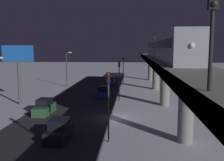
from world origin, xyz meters
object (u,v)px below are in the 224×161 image
object	(u,v)px
subway_train	(164,47)
sedan_blue	(110,82)
traffic_light_near	(108,97)
traffic_light_mid	(119,75)
rail_signal	(213,20)
commercial_billboard	(18,59)
sedan_blue_2	(103,93)
sedan_black	(59,131)
traffic_light_far	(123,67)
sedan_green	(44,108)

from	to	relation	value
subway_train	sedan_blue	size ratio (longest dim) A/B	7.87
traffic_light_near	traffic_light_mid	distance (m)	18.37
rail_signal	traffic_light_near	size ratio (longest dim) A/B	0.62
commercial_billboard	traffic_light_near	bearing A→B (deg)	135.55
subway_train	sedan_blue_2	world-z (taller)	subway_train
sedan_black	traffic_light_mid	distance (m)	18.85
sedan_blue	sedan_blue_2	distance (m)	14.26
traffic_light_near	traffic_light_far	size ratio (longest dim) A/B	1.00
rail_signal	traffic_light_far	bearing A→B (deg)	-84.03
rail_signal	sedan_blue	xyz separation A→B (m)	(8.02, -47.74, -8.81)
subway_train	sedan_green	xyz separation A→B (m)	(16.25, 8.14, -7.85)
rail_signal	sedan_blue_2	xyz separation A→B (m)	(8.02, -33.48, -8.79)
sedan_black	sedan_green	distance (m)	10.18
rail_signal	traffic_light_near	world-z (taller)	rail_signal
subway_train	traffic_light_far	world-z (taller)	subway_train
sedan_blue	sedan_blue_2	bearing A→B (deg)	-90.00
subway_train	traffic_light_mid	xyz separation A→B (m)	(6.95, -0.72, -4.45)
sedan_blue_2	traffic_light_near	size ratio (longest dim) A/B	0.64
traffic_light_near	traffic_light_mid	bearing A→B (deg)	-90.00
sedan_green	commercial_billboard	bearing A→B (deg)	-42.34
sedan_black	traffic_light_mid	bearing A→B (deg)	75.32
sedan_black	sedan_green	size ratio (longest dim) A/B	0.94
subway_train	traffic_light_mid	distance (m)	8.28
sedan_blue_2	traffic_light_mid	bearing A→B (deg)	-45.50
sedan_black	sedan_green	xyz separation A→B (m)	(4.60, -9.08, 0.00)
sedan_black	commercial_billboard	xyz separation A→B (m)	(10.23, -14.21, 6.03)
sedan_blue	traffic_light_mid	size ratio (longest dim) A/B	0.73
sedan_blue	sedan_black	bearing A→B (deg)	-92.93
sedan_blue	traffic_light_near	bearing A→B (deg)	-85.34
subway_train	traffic_light_far	size ratio (longest dim) A/B	5.76
traffic_light_mid	sedan_blue_2	bearing A→B (deg)	-45.50
rail_signal	traffic_light_mid	distance (m)	31.43
sedan_black	traffic_light_far	size ratio (longest dim) A/B	0.66
traffic_light_mid	sedan_blue	bearing A→B (deg)	-80.43
traffic_light_mid	traffic_light_far	size ratio (longest dim) A/B	1.00
traffic_light_far	commercial_billboard	size ratio (longest dim) A/B	0.72
traffic_light_mid	sedan_green	bearing A→B (deg)	43.60
sedan_blue	sedan_green	bearing A→B (deg)	-103.80
sedan_green	sedan_black	bearing A→B (deg)	116.87
sedan_blue_2	traffic_light_far	distance (m)	16.05
traffic_light_mid	sedan_black	bearing A→B (deg)	75.32
rail_signal	commercial_billboard	xyz separation A→B (m)	(20.04, -26.80, -2.76)
sedan_blue_2	sedan_black	xyz separation A→B (m)	(1.80, 20.89, 0.00)
sedan_blue_2	traffic_light_mid	distance (m)	5.35
traffic_light_far	traffic_light_mid	bearing A→B (deg)	90.00
traffic_light_far	commercial_billboard	distance (m)	26.80
rail_signal	traffic_light_mid	world-z (taller)	rail_signal
sedan_blue	sedan_blue_2	size ratio (longest dim) A/B	1.14
rail_signal	sedan_blue	distance (m)	49.20
sedan_black	traffic_light_mid	size ratio (longest dim) A/B	0.66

